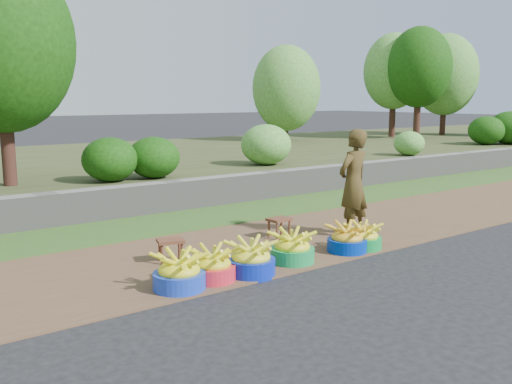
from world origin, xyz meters
TOP-DOWN VIEW (x-y plane):
  - ground_plane at (0.00, 0.00)m, footprint 120.00×120.00m
  - dirt_shoulder at (0.00, 1.25)m, footprint 80.00×2.50m
  - grass_verge at (0.00, 3.25)m, footprint 80.00×1.50m
  - retaining_wall at (0.00, 4.10)m, footprint 80.00×0.35m
  - earth_bank at (0.00, 9.00)m, footprint 80.00×10.00m
  - vegetation at (-0.97, 7.76)m, footprint 36.93×8.64m
  - basin_a at (-2.00, 0.30)m, footprint 0.56×0.56m
  - basin_b at (-1.56, 0.34)m, footprint 0.52×0.52m
  - basin_c at (-1.08, 0.26)m, footprint 0.56×0.56m
  - basin_d at (-0.39, 0.35)m, footprint 0.54×0.54m
  - basin_e at (0.50, 0.29)m, footprint 0.52×0.52m
  - basin_f at (0.79, 0.27)m, footprint 0.49×0.49m
  - stool_left at (-1.58, 1.25)m, footprint 0.38×0.33m
  - stool_right at (0.26, 1.41)m, footprint 0.34×0.27m
  - vendor_woman at (1.20, 0.87)m, footprint 0.62×0.45m

SIDE VIEW (x-z plane):
  - ground_plane at x=0.00m, z-range 0.00..0.00m
  - dirt_shoulder at x=0.00m, z-range 0.00..0.02m
  - grass_verge at x=0.00m, z-range 0.00..0.04m
  - basin_f at x=0.79m, z-range -0.02..0.34m
  - basin_b at x=-1.56m, z-range -0.02..0.37m
  - basin_e at x=0.50m, z-range -0.02..0.37m
  - basin_d at x=-0.39m, z-range -0.02..0.39m
  - basin_a at x=-2.00m, z-range -0.02..0.39m
  - basin_c at x=-1.08m, z-range -0.02..0.40m
  - stool_left at x=-1.58m, z-range 0.10..0.39m
  - stool_right at x=0.26m, z-range 0.10..0.39m
  - earth_bank at x=0.00m, z-range 0.00..0.50m
  - retaining_wall at x=0.00m, z-range 0.00..0.55m
  - vendor_woman at x=1.20m, z-range 0.02..1.58m
  - vegetation at x=-0.97m, z-range 0.52..4.84m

